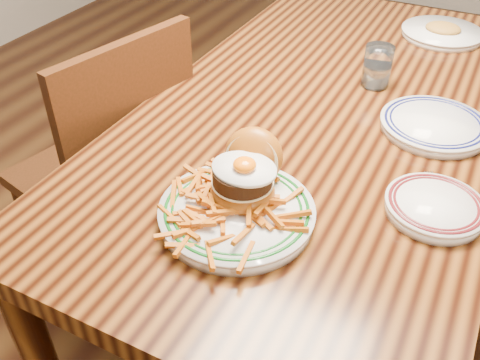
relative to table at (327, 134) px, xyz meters
The scene contains 8 objects.
floor 0.66m from the table, ahead, with size 6.00×6.00×0.00m, color black.
table is the anchor object (origin of this frame).
chair_left 0.63m from the table, 160.55° to the right, with size 0.51×0.51×0.91m.
main_plate 0.49m from the table, 91.90° to the right, with size 0.29×0.31×0.14m.
side_plate 0.44m from the table, 44.00° to the right, with size 0.19×0.19×0.03m.
rear_plate 0.27m from the table, ahead, with size 0.25×0.25×0.03m.
water_glass 0.21m from the table, 65.37° to the left, with size 0.07×0.07×0.11m.
far_plate 0.59m from the table, 73.27° to the left, with size 0.25×0.25×0.04m.
Camera 1 is at (0.33, -1.15, 1.42)m, focal length 40.00 mm.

